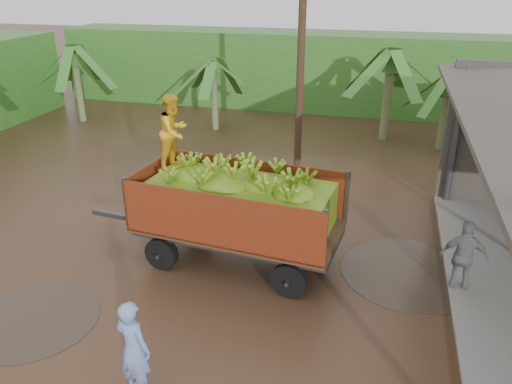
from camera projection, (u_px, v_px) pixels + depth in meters
ground at (211, 281)px, 10.96m from camera, size 100.00×100.00×0.00m
hedge_north at (280, 69)px, 24.85m from camera, size 22.00×3.00×3.60m
banana_trailer at (237, 206)px, 11.22m from camera, size 6.43×2.68×3.81m
man_blue at (134, 349)px, 7.73m from camera, size 0.72×0.58×1.73m
man_grey at (464, 257)px, 10.30m from camera, size 0.97×0.41×1.64m
utility_pole at (301, 48)px, 15.07m from camera, size 1.20×0.24×8.11m
banana_plants at (51, 123)px, 15.82m from camera, size 24.51×19.80×4.19m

